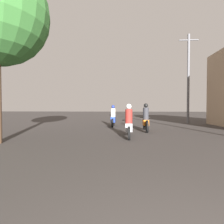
# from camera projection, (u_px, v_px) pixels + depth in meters

# --- Properties ---
(motorcycle_silver) EXTENTS (0.60, 1.92, 1.51)m
(motorcycle_silver) POSITION_uv_depth(u_px,v_px,m) (129.00, 124.00, 7.83)
(motorcycle_silver) COLOR black
(motorcycle_silver) RESTS_ON ground_plane
(motorcycle_orange) EXTENTS (0.60, 2.03, 1.58)m
(motorcycle_orange) POSITION_uv_depth(u_px,v_px,m) (146.00, 120.00, 9.97)
(motorcycle_orange) COLOR black
(motorcycle_orange) RESTS_ON ground_plane
(motorcycle_blue) EXTENTS (0.60, 1.93, 1.53)m
(motorcycle_blue) POSITION_uv_depth(u_px,v_px,m) (113.00, 118.00, 12.42)
(motorcycle_blue) COLOR black
(motorcycle_blue) RESTS_ON ground_plane
(utility_pole_far) EXTENTS (1.60, 0.20, 7.55)m
(utility_pole_far) POSITION_uv_depth(u_px,v_px,m) (188.00, 77.00, 14.80)
(utility_pole_far) COLOR slate
(utility_pole_far) RESTS_ON ground_plane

